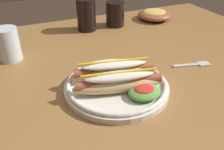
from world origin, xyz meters
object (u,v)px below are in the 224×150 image
soda_cup (86,15)px  extra_cup (115,14)px  water_cup (8,44)px  side_bowl (154,14)px  hot_dog_plate (118,82)px  fork (194,65)px

soda_cup → extra_cup: size_ratio=1.25×
soda_cup → extra_cup: 0.13m
soda_cup → water_cup: size_ratio=1.21×
side_bowl → extra_cup: bearing=-179.8°
water_cup → extra_cup: 0.48m
soda_cup → water_cup: 0.36m
hot_dog_plate → soda_cup: bearing=81.3°
fork → side_bowl: bearing=89.0°
hot_dog_plate → fork: size_ratio=2.33×
hot_dog_plate → water_cup: 0.40m
water_cup → extra_cup: water_cup is taller
hot_dog_plate → soda_cup: (0.07, 0.46, 0.04)m
extra_cup → hot_dog_plate: bearing=-113.7°
fork → extra_cup: (-0.08, 0.44, 0.05)m
fork → extra_cup: 0.45m
hot_dog_plate → side_bowl: hot_dog_plate is taller
side_bowl → soda_cup: bearing=180.0°
hot_dog_plate → fork: 0.29m
hot_dog_plate → extra_cup: bearing=66.3°
fork → side_bowl: size_ratio=0.78×
fork → water_cup: bearing=166.9°
hot_dog_plate → water_cup: (-0.25, 0.31, 0.03)m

